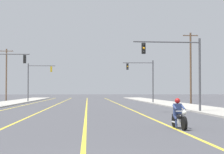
{
  "coord_description": "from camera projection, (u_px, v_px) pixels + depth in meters",
  "views": [
    {
      "loc": [
        0.12,
        -8.86,
        1.81
      ],
      "look_at": [
        1.78,
        19.62,
        2.76
      ],
      "focal_mm": 66.77,
      "sensor_mm": 36.0,
      "label": 1
    }
  ],
  "objects": [
    {
      "name": "traffic_signal_near_right",
      "position": [
        180.0,
        63.0,
        34.54
      ],
      "size": [
        5.69,
        0.63,
        6.2
      ],
      "color": "#47474C",
      "rests_on": "ground"
    },
    {
      "name": "traffic_signal_near_left",
      "position": [
        6.0,
        71.0,
        45.75
      ],
      "size": [
        3.65,
        0.37,
        6.2
      ],
      "color": "#47474C",
      "rests_on": "ground"
    },
    {
      "name": "lane_stripe_far_left",
      "position": [
        26.0,
        105.0,
        53.21
      ],
      "size": [
        0.16,
        100.0,
        0.01
      ],
      "primitive_type": "cube",
      "color": "yellow",
      "rests_on": "ground"
    },
    {
      "name": "lane_stripe_left",
      "position": [
        56.0,
        105.0,
        53.44
      ],
      "size": [
        0.16,
        100.0,
        0.01
      ],
      "primitive_type": "cube",
      "color": "yellow",
      "rests_on": "ground"
    },
    {
      "name": "utility_pole_right_far",
      "position": [
        191.0,
        67.0,
        58.67
      ],
      "size": [
        2.15,
        0.26,
        10.02
      ],
      "color": "brown",
      "rests_on": "ground"
    },
    {
      "name": "lane_stripe_right",
      "position": [
        120.0,
        105.0,
        53.92
      ],
      "size": [
        0.16,
        100.0,
        0.01
      ],
      "primitive_type": "cube",
      "color": "yellow",
      "rests_on": "ground"
    },
    {
      "name": "utility_pole_left_far",
      "position": [
        6.0,
        74.0,
        73.67
      ],
      "size": [
        2.32,
        0.26,
        9.25
      ],
      "color": "brown",
      "rests_on": "ground"
    },
    {
      "name": "traffic_signal_mid_right",
      "position": [
        144.0,
        75.0,
        59.93
      ],
      "size": [
        4.43,
        0.37,
        6.2
      ],
      "color": "#47474C",
      "rests_on": "ground"
    },
    {
      "name": "sidewalk_kerb_right",
      "position": [
        181.0,
        105.0,
        49.34
      ],
      "size": [
        4.4,
        110.0,
        0.14
      ],
      "primitive_type": "cube",
      "color": "#ADA89E",
      "rests_on": "ground"
    },
    {
      "name": "lane_stripe_center",
      "position": [
        87.0,
        105.0,
        53.67
      ],
      "size": [
        0.16,
        100.0,
        0.01
      ],
      "primitive_type": "cube",
      "color": "yellow",
      "rests_on": "ground"
    },
    {
      "name": "traffic_signal_mid_left",
      "position": [
        36.0,
        77.0,
        66.94
      ],
      "size": [
        4.42,
        0.41,
        6.2
      ],
      "color": "#47474C",
      "rests_on": "ground"
    },
    {
      "name": "motorcycle_with_rider",
      "position": [
        179.0,
        117.0,
        19.76
      ],
      "size": [
        0.7,
        2.19,
        1.46
      ],
      "color": "black",
      "rests_on": "ground"
    }
  ]
}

